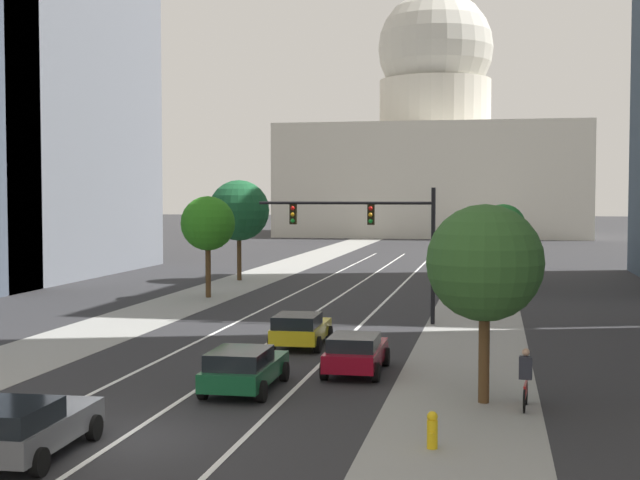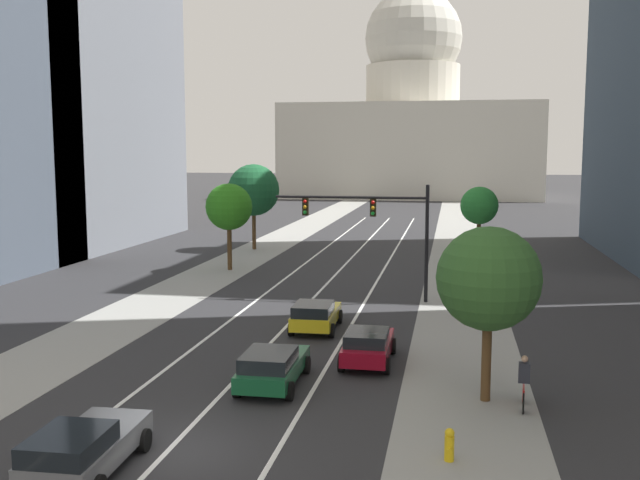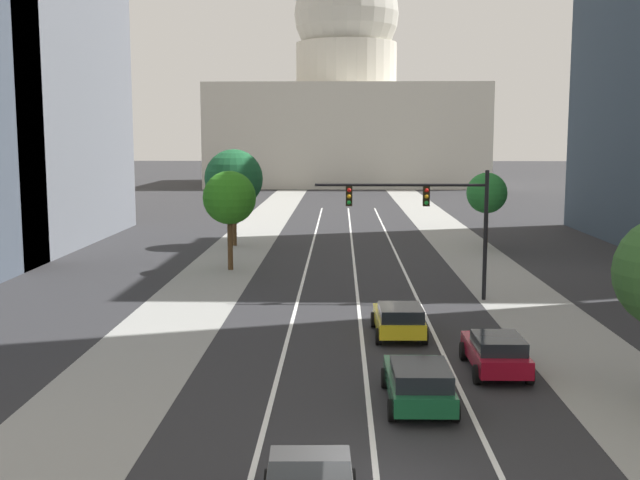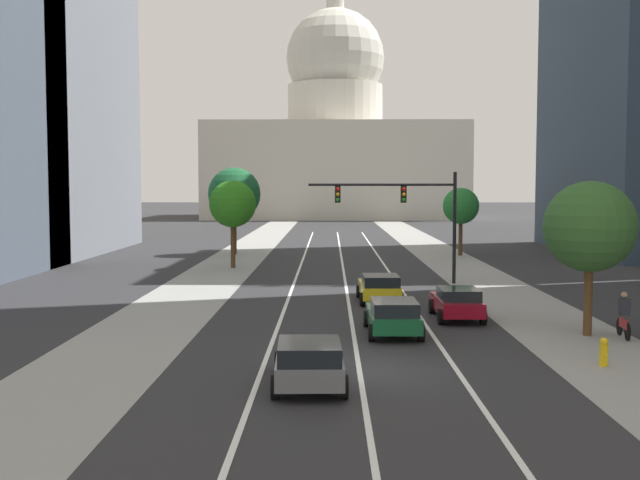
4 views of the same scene
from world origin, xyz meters
name	(u,v)px [view 3 (image 3 of 4)]	position (x,y,z in m)	size (l,w,h in m)	color
ground_plane	(352,246)	(0.00, 40.00, 0.00)	(400.00, 400.00, 0.00)	#2B2B2D
sidewalk_left	(233,255)	(-8.15, 35.00, 0.01)	(4.45, 130.00, 0.01)	gray
sidewalk_right	(474,256)	(8.15, 35.00, 0.01)	(4.45, 130.00, 0.01)	gray
lane_stripe_left	(302,284)	(-2.96, 25.00, 0.01)	(0.16, 90.00, 0.01)	white
lane_stripe_center	(356,284)	(0.00, 25.00, 0.01)	(0.16, 90.00, 0.01)	white
lane_stripe_right	(410,284)	(2.96, 25.00, 0.01)	(0.16, 90.00, 0.01)	white
capitol_building	(346,108)	(0.00, 115.10, 12.77)	(44.12, 28.46, 38.12)	beige
car_crimson	(496,352)	(4.45, 9.21, 0.73)	(1.93, 4.09, 1.36)	maroon
car_green	(419,382)	(1.48, 5.83, 0.73)	(2.05, 4.38, 1.38)	#14512D
car_yellow	(399,319)	(1.49, 13.85, 0.74)	(2.10, 4.06, 1.39)	yellow
traffic_signal_mast	(430,209)	(3.50, 21.09, 4.49)	(8.46, 0.39, 6.40)	black
street_tree_mid_right	(487,193)	(9.60, 38.93, 3.97)	(2.91, 2.91, 5.46)	#51381E
street_tree_near_left	(234,179)	(-8.70, 39.81, 4.95)	(4.29, 4.29, 7.11)	#51381E
street_tree_mid_left	(229,198)	(-7.52, 29.40, 4.36)	(3.20, 3.20, 5.99)	#51381E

